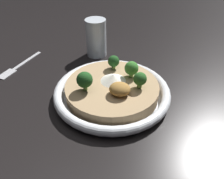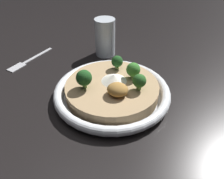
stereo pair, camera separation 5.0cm
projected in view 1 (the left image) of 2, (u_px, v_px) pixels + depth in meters
name	position (u px, v px, depth m)	size (l,w,h in m)	color
ground_plane	(112.00, 97.00, 0.52)	(6.00, 6.00, 0.00)	black
risotto_bowl	(112.00, 91.00, 0.51)	(0.27, 0.27, 0.04)	silver
cheese_sprinkle	(111.00, 77.00, 0.50)	(0.06, 0.06, 0.02)	white
crispy_onion_garnish	(120.00, 89.00, 0.46)	(0.05, 0.04, 0.03)	#A37538
broccoli_left	(85.00, 80.00, 0.46)	(0.04, 0.04, 0.04)	#668E47
broccoli_back_left	(114.00, 61.00, 0.54)	(0.03, 0.03, 0.03)	#759E4C
broccoli_back_right	(131.00, 68.00, 0.51)	(0.03, 0.03, 0.04)	#668E47
broccoli_right	(140.00, 78.00, 0.47)	(0.03, 0.03, 0.04)	#668E47
drinking_glass	(96.00, 38.00, 0.65)	(0.06, 0.06, 0.11)	silver
fork_utensil	(17.00, 67.00, 0.62)	(0.05, 0.16, 0.00)	#B7B7BC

